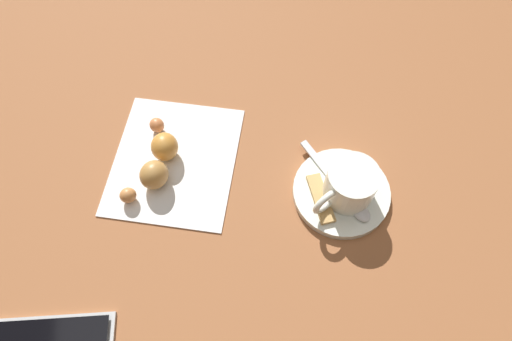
# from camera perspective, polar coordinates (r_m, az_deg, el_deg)

# --- Properties ---
(ground_plane) EXTENTS (1.80, 1.80, 0.00)m
(ground_plane) POSITION_cam_1_polar(r_m,az_deg,el_deg) (0.58, -1.13, -2.05)
(ground_plane) COLOR #985B36
(saucer) EXTENTS (0.12, 0.12, 0.01)m
(saucer) POSITION_cam_1_polar(r_m,az_deg,el_deg) (0.58, 10.88, -2.77)
(saucer) COLOR white
(saucer) RESTS_ON ground
(espresso_cup) EXTENTS (0.08, 0.06, 0.05)m
(espresso_cup) POSITION_cam_1_polar(r_m,az_deg,el_deg) (0.55, 11.90, -1.81)
(espresso_cup) COLOR white
(espresso_cup) RESTS_ON saucer
(teaspoon) EXTENTS (0.07, 0.13, 0.01)m
(teaspoon) POSITION_cam_1_polar(r_m,az_deg,el_deg) (0.57, 11.33, -2.78)
(teaspoon) COLOR silver
(teaspoon) RESTS_ON saucer
(sugar_packet) EXTENTS (0.03, 0.07, 0.01)m
(sugar_packet) POSITION_cam_1_polar(r_m,az_deg,el_deg) (0.56, 8.31, -3.58)
(sugar_packet) COLOR tan
(sugar_packet) RESTS_ON saucer
(napkin) EXTENTS (0.21, 0.22, 0.00)m
(napkin) POSITION_cam_1_polar(r_m,az_deg,el_deg) (0.60, -10.42, 1.33)
(napkin) COLOR white
(napkin) RESTS_ON ground
(croissant) EXTENTS (0.08, 0.13, 0.04)m
(croissant) POSITION_cam_1_polar(r_m,az_deg,el_deg) (0.59, -12.61, 1.27)
(croissant) COLOR #C58047
(croissant) RESTS_ON napkin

